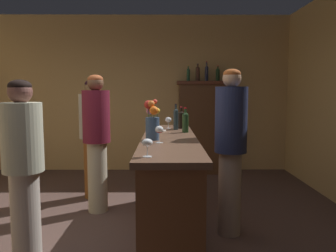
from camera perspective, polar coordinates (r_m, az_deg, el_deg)
The scene contains 20 objects.
floor at distance 3.55m, azimuth -11.81°, elevation -19.27°, with size 8.14×8.14×0.00m, color #4D3832.
wall_back at distance 6.37m, azimuth -6.40°, elevation 5.48°, with size 6.03×0.12×2.90m, color tan.
bar_counter at distance 3.52m, azimuth 0.22°, elevation -10.23°, with size 0.55×2.45×1.04m.
display_cabinet at distance 6.12m, azimuth 5.89°, elevation 0.09°, with size 0.93×0.39×1.69m.
wine_bottle_riesling at distance 4.07m, azimuth 1.35°, elevation 1.39°, with size 0.06×0.06×0.32m.
wine_bottle_syrah at distance 4.21m, azimuth 2.26°, elevation 1.26°, with size 0.08×0.08×0.28m.
wine_bottle_rose at distance 3.80m, azimuth 2.99°, elevation 0.83°, with size 0.07×0.07×0.29m.
wine_glass_front at distance 2.39m, azimuth -3.59°, elevation -2.98°, with size 0.08×0.08×0.13m.
wine_glass_mid at distance 4.21m, azimuth 0.05°, elevation 1.02°, with size 0.08×0.08×0.14m.
wine_glass_rear at distance 3.03m, azimuth -1.50°, elevation -0.77°, with size 0.08×0.08×0.16m.
flower_arrangement at distance 3.21m, azimuth -2.72°, elevation 0.80°, with size 0.15×0.18×0.39m.
cheese_plate at distance 3.94m, azimuth -1.70°, elevation -0.78°, with size 0.19×0.19×0.01m, color white.
display_bottle_left at distance 6.07m, azimuth 3.50°, elevation 8.89°, with size 0.06×0.06×0.28m.
display_bottle_midleft at distance 6.08m, azimuth 5.12°, elevation 9.04°, with size 0.07×0.07×0.31m.
display_bottle_center at distance 6.10m, azimuth 6.64°, elevation 9.09°, with size 0.06×0.06×0.35m.
display_bottle_midright at distance 6.13m, azimuth 8.54°, elevation 8.81°, with size 0.07×0.07×0.28m.
patron_in_navy at distance 4.78m, azimuth -12.75°, elevation -1.29°, with size 0.37×0.37×1.66m.
patron_tall at distance 3.20m, azimuth -23.57°, elevation -5.71°, with size 0.35×0.35×1.61m.
patron_near_entrance at distance 4.19m, azimuth -12.14°, elevation -1.82°, with size 0.34×0.34×1.71m.
bartender at distance 3.50m, azimuth 10.68°, elevation -3.10°, with size 0.33×0.33×1.73m.
Camera 1 is at (0.66, -3.14, 1.51)m, focal length 35.54 mm.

